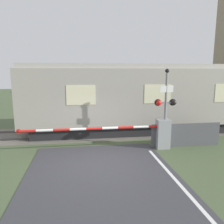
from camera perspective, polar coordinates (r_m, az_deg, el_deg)
name	(u,v)px	position (r m, az deg, el deg)	size (l,w,h in m)	color
ground_plane	(99,163)	(8.61, -3.37, -13.26)	(80.00, 80.00, 0.00)	#475638
track_bed	(93,133)	(12.59, -5.04, -5.45)	(36.00, 3.20, 0.13)	#666056
train	(149,98)	(12.80, 9.68, 3.66)	(14.19, 2.75, 3.87)	black
crossing_barrier	(151,133)	(10.05, 10.21, -5.41)	(6.64, 0.44, 1.35)	gray
signal_post	(166,104)	(10.01, 13.88, 2.02)	(1.00, 0.26, 3.60)	gray
roadside_fence	(186,135)	(10.85, 18.73, -5.69)	(3.35, 0.06, 1.10)	#4C4C51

